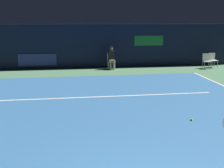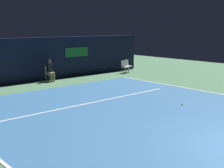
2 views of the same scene
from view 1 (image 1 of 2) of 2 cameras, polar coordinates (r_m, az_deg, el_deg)
name	(u,v)px [view 1 (image 1 of 2)]	position (r m, az deg, el deg)	size (l,w,h in m)	color
ground_plane	(109,116)	(8.42, -0.61, -6.74)	(34.87, 34.87, 0.00)	#4C7A56
court_surface	(109,116)	(8.42, -0.61, -6.70)	(11.13, 12.13, 0.01)	#336699
line_service	(102,97)	(10.42, -2.12, -2.67)	(8.68, 0.10, 0.01)	white
back_wall	(90,46)	(16.69, -4.56, 7.88)	(17.93, 0.33, 2.60)	#141933
line_judge_on_chair	(111,58)	(16.11, -0.13, 5.53)	(0.46, 0.54, 1.32)	white
courtside_chair_near	(207,60)	(17.33, 19.10, 4.74)	(0.50, 0.48, 0.88)	white
courtside_chair_far	(213,59)	(17.80, 20.27, 4.86)	(0.47, 0.45, 0.88)	white
tennis_ball	(192,119)	(8.37, 16.24, -7.10)	(0.07, 0.07, 0.07)	#CCE033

